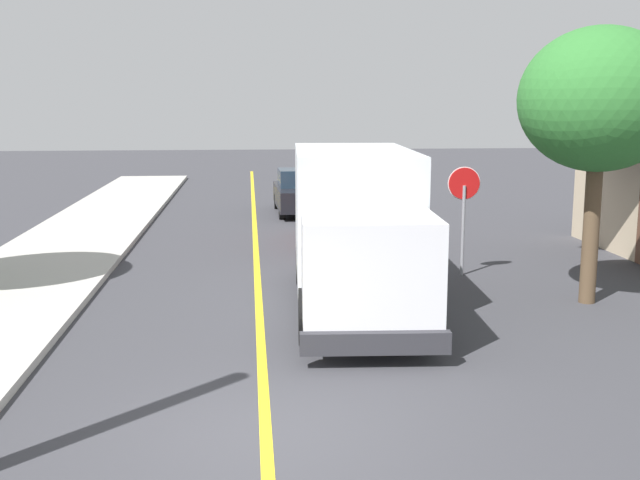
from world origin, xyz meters
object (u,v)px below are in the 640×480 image
object	(u,v)px
parked_car_mid	(300,193)
stop_sign	(464,200)
street_tree_far_side	(599,101)
box_truck	(355,222)
parked_car_near	(337,216)

from	to	relation	value
parked_car_mid	stop_sign	world-z (taller)	stop_sign
stop_sign	street_tree_far_side	distance (m)	4.14
stop_sign	parked_car_mid	bearing A→B (deg)	106.44
box_truck	stop_sign	size ratio (longest dim) A/B	2.75
parked_car_near	stop_sign	xyz separation A→B (m)	(2.53, -4.71, 1.06)
parked_car_near	stop_sign	world-z (taller)	stop_sign
box_truck	stop_sign	bearing A→B (deg)	41.13
box_truck	parked_car_mid	distance (m)	13.60
box_truck	street_tree_far_side	bearing A→B (deg)	-2.37
parked_car_mid	stop_sign	size ratio (longest dim) A/B	1.68
box_truck	parked_car_mid	xyz separation A→B (m)	(-0.23, 13.57, -0.97)
parked_car_near	parked_car_mid	xyz separation A→B (m)	(-0.70, 6.24, 0.00)
parked_car_mid	stop_sign	distance (m)	11.46
parked_car_near	parked_car_mid	distance (m)	6.28
parked_car_near	street_tree_far_side	xyz separation A→B (m)	(4.46, -7.53, 3.41)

